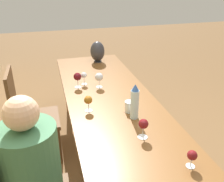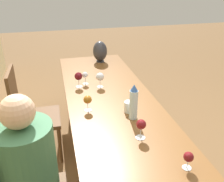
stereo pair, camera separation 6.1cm
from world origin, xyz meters
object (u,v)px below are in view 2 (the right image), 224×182
Objects in this scene: water_tumbler at (129,107)px; wine_glass_1 at (88,100)px; chair_far at (30,113)px; person_near at (32,178)px; wine_glass_2 at (78,77)px; wine_glass_3 at (188,157)px; vase at (100,51)px; water_bottle at (134,102)px; wine_glass_0 at (100,77)px; wine_glass_4 at (141,125)px; wine_glass_5 at (85,75)px.

wine_glass_1 is (0.10, 0.33, 0.05)m from water_tumbler.
person_near is (-1.07, -0.09, 0.14)m from chair_far.
wine_glass_1 is 0.79m from chair_far.
wine_glass_2 is 1.42m from wine_glass_3.
wine_glass_2 is (-0.72, 0.36, -0.03)m from vase.
person_near is at bearing -175.08° from chair_far.
wine_glass_1 is 0.14× the size of chair_far.
water_bottle is 0.67m from wine_glass_0.
vase is 1.21m from chair_far.
wine_glass_3 is 1.68m from chair_far.
wine_glass_0 is 1.24m from person_near.
wine_glass_4 is at bearing 25.90° from wine_glass_3.
person_near is at bearing 158.68° from wine_glass_2.
wine_glass_3 is (-1.28, -0.29, -0.03)m from wine_glass_0.
wine_glass_5 is (1.03, 0.25, -0.01)m from wine_glass_4.
water_bottle reaches higher than chair_far.
wine_glass_3 is (-0.83, -0.48, -0.02)m from wine_glass_1.
water_bottle reaches higher than wine_glass_0.
water_bottle reaches higher than wine_glass_3.
wine_glass_0 is at bearing 6.99° from wine_glass_4.
wine_glass_2 is 1.03m from wine_glass_4.
chair_far reaches higher than wine_glass_4.
wine_glass_5 is 0.11× the size of person_near.
wine_glass_1 is at bearing 58.38° from water_bottle.
wine_glass_4 is (0.35, 0.17, 0.03)m from wine_glass_3.
wine_glass_5 is (-0.66, 0.29, -0.04)m from vase.
water_bottle is 2.23× the size of wine_glass_5.
wine_glass_1 reaches higher than water_tumbler.
vase is 0.72m from wine_glass_5.
vase is 1.27m from wine_glass_1.
water_tumbler is 0.61× the size of wine_glass_2.
wine_glass_3 is 0.09× the size of person_near.
wine_glass_1 is 0.77m from person_near.
water_bottle is 1.09× the size of vase.
wine_glass_1 is 0.56m from wine_glass_5.
water_bottle is at bearing -167.67° from wine_glass_0.
wine_glass_1 is (0.21, 0.34, -0.04)m from water_bottle.
wine_glass_2 is 1.35× the size of wine_glass_3.
chair_far is at bearing 52.00° from water_bottle.
wine_glass_0 is 0.81m from chair_far.
wine_glass_0 is at bearing -92.16° from chair_far.
wine_glass_5 is at bearing -51.94° from wine_glass_2.
vase is 0.79m from wine_glass_0.
wine_glass_0 is at bearing 14.13° from water_tumbler.
water_bottle is 2.00× the size of wine_glass_4.
chair_far reaches higher than wine_glass_5.
wine_glass_4 is at bearing -147.17° from wine_glass_1.
water_tumbler is at bearing -123.71° from chair_far.
wine_glass_0 is at bearing 12.59° from wine_glass_3.
wine_glass_0 is 0.18m from wine_glass_5.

